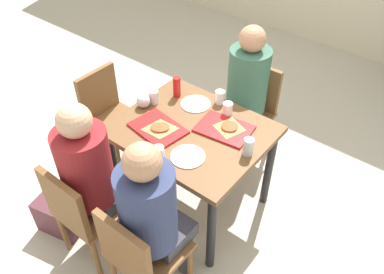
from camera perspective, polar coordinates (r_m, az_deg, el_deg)
ground_plane at (r=3.19m, az=0.00°, el=-9.46°), size 10.00×10.00×0.02m
main_table at (r=2.71m, az=0.00°, el=-0.52°), size 1.01×0.85×0.76m
chair_near_left at (r=2.60m, az=-15.85°, el=-10.26°), size 0.40×0.40×0.84m
chair_near_right at (r=2.35m, az=-7.76°, el=-16.59°), size 0.40×0.40×0.84m
chair_far_side at (r=3.35m, az=8.65°, el=4.55°), size 0.40×0.40×0.84m
chair_left_end at (r=3.32m, az=-12.15°, el=3.67°), size 0.40×0.40×0.84m
person_in_red at (r=2.47m, az=-14.41°, el=-4.79°), size 0.32×0.42×1.25m
person_in_brown_jacket at (r=2.20m, az=-5.76°, el=-10.82°), size 0.32×0.42×1.25m
person_far_side at (r=3.11m, az=7.73°, el=7.01°), size 0.32×0.42×1.25m
tray_red_near at (r=2.64m, az=-5.01°, el=1.29°), size 0.39×0.31×0.02m
tray_red_far at (r=2.64m, az=4.73°, el=1.23°), size 0.39×0.31×0.02m
paper_plate_center at (r=2.86m, az=0.52°, el=4.87°), size 0.22×0.22×0.01m
paper_plate_near_edge at (r=2.43m, az=-0.61°, el=-2.86°), size 0.22×0.22×0.01m
pizza_slice_a at (r=2.62m, az=-4.69°, el=1.36°), size 0.24×0.23×0.02m
pizza_slice_b at (r=2.63m, az=5.50°, el=1.51°), size 0.22×0.22×0.02m
plastic_cup_a at (r=2.86m, az=4.12°, el=5.85°), size 0.07×0.07×0.10m
plastic_cup_b at (r=2.40m, az=-4.89°, el=-2.41°), size 0.07×0.07×0.10m
plastic_cup_c at (r=2.87m, az=-5.59°, el=5.87°), size 0.07×0.07×0.10m
plastic_cup_d at (r=2.74m, az=5.25°, el=4.09°), size 0.07×0.07×0.10m
soda_can at (r=2.44m, az=8.25°, el=-1.44°), size 0.07×0.07×0.12m
condiment_bottle at (r=2.91m, az=-2.24°, el=7.35°), size 0.06×0.06×0.16m
foil_bundle at (r=2.83m, az=-7.13°, el=5.26°), size 0.10×0.10×0.10m
handbag at (r=3.07m, az=-19.06°, el=-11.09°), size 0.35×0.23×0.28m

